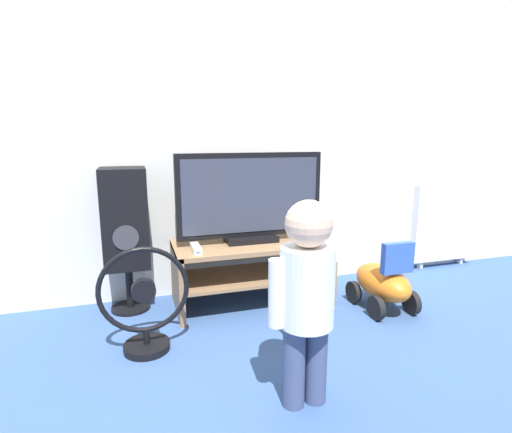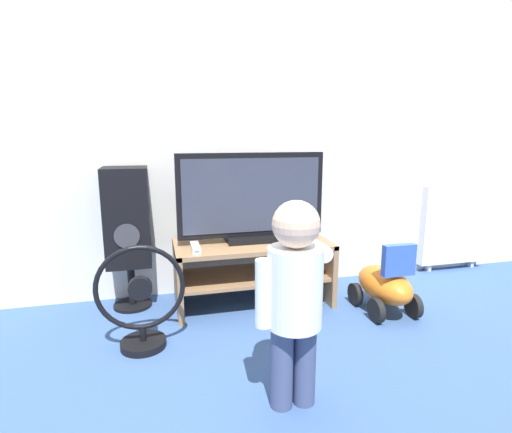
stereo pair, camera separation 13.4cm
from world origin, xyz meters
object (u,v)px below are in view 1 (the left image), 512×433
game_console (196,248)px  speaker_tower (125,221)px  television (251,199)px  child (306,287)px  floor_fan (145,305)px  remote_primary (311,242)px  ride_on_toy (383,282)px  radiator (444,222)px

game_console → speaker_tower: bearing=149.3°
television → game_console: bearing=-161.4°
child → speaker_tower: 1.44m
television → floor_fan: (-0.74, -0.47, -0.48)m
child → speaker_tower: speaker_tower is taller
speaker_tower → remote_primary: bearing=-14.5°
floor_fan → remote_primary: bearing=14.1°
television → speaker_tower: bearing=172.2°
remote_primary → speaker_tower: 1.23m
remote_primary → child: bearing=-116.1°
floor_fan → ride_on_toy: bearing=2.7°
game_console → television: bearing=18.6°
game_console → radiator: (2.27, 0.37, -0.06)m
remote_primary → ride_on_toy: ride_on_toy is taller
child → radiator: bearing=34.8°
child → ride_on_toy: 1.21m
speaker_tower → ride_on_toy: size_ratio=1.92×
child → radiator: size_ratio=1.22×
television → child: bearing=-94.7°
remote_primary → radiator: size_ratio=0.17×
child → ride_on_toy: child is taller
game_console → speaker_tower: size_ratio=0.19×
television → child: television is taller
television → floor_fan: size_ratio=1.71×
ride_on_toy → remote_primary: bearing=155.8°
television → ride_on_toy: 1.06m
speaker_tower → floor_fan: (0.08, -0.58, -0.35)m
game_console → ride_on_toy: 1.27m
child → floor_fan: 0.96m
remote_primary → child: child is taller
game_console → ride_on_toy: ride_on_toy is taller
speaker_tower → ride_on_toy: bearing=-17.3°
remote_primary → speaker_tower: (-1.19, 0.31, 0.16)m
child → radiator: (1.96, 1.36, -0.13)m
television → child: (-0.09, -1.12, -0.20)m
radiator → child: bearing=-145.2°
game_console → floor_fan: bearing=-135.2°
ride_on_toy → radiator: (1.05, 0.63, 0.21)m
television → speaker_tower: size_ratio=1.05×
television → ride_on_toy: size_ratio=2.02×
game_console → remote_primary: bearing=-4.3°
television → radiator: television is taller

